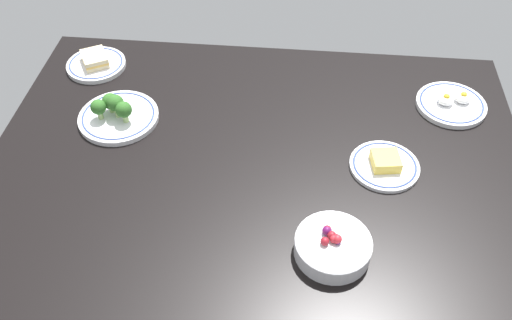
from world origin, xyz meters
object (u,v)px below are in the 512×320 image
Objects in this scene: plate_broccoli at (117,114)px; plate_sandwich at (96,63)px; plate_cheese at (385,165)px; bowl_berries at (333,246)px; plate_eggs at (451,103)px.

plate_broccoli is 27.22cm from plate_sandwich.
plate_cheese is 30.80cm from bowl_berries.
plate_cheese is 0.99× the size of plate_sandwich.
plate_sandwich is (-13.48, 23.63, -0.82)cm from plate_broccoli.
plate_sandwich is at bearing 119.70° from plate_broccoli.
plate_sandwich is (-107.59, 8.71, 0.27)cm from plate_eggs.
plate_cheese is at bearing -22.01° from plate_sandwich.
plate_sandwich is at bearing 175.37° from plate_eggs.
plate_sandwich is (-73.41, 62.78, -1.12)cm from bowl_berries.
plate_eggs is 1.09× the size of plate_sandwich.
plate_cheese is 0.90× the size of plate_eggs.
plate_cheese is at bearing -8.89° from plate_broccoli.
bowl_berries is at bearing -115.91° from plate_cheese.
plate_sandwich is (-86.85, 35.10, 0.32)cm from plate_cheese.
bowl_berries reaches higher than plate_eggs.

